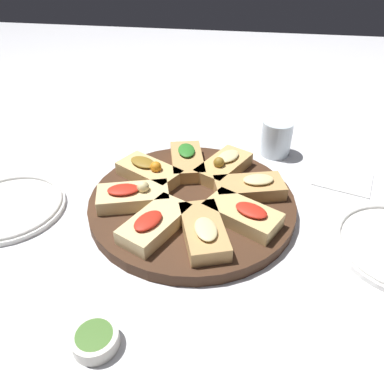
# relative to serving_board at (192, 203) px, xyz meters

# --- Properties ---
(ground_plane) EXTENTS (3.00, 3.00, 0.00)m
(ground_plane) POSITION_rel_serving_board_xyz_m (0.00, 0.00, -0.01)
(ground_plane) COLOR white
(serving_board) EXTENTS (0.41, 0.41, 0.02)m
(serving_board) POSITION_rel_serving_board_xyz_m (0.00, 0.00, 0.00)
(serving_board) COLOR #422819
(serving_board) RESTS_ON ground_plane
(focaccia_slice_0) EXTENTS (0.15, 0.10, 0.04)m
(focaccia_slice_0) POSITION_rel_serving_board_xyz_m (-0.11, -0.03, 0.03)
(focaccia_slice_0) COLOR tan
(focaccia_slice_0) RESTS_ON serving_board
(focaccia_slice_1) EXTENTS (0.12, 0.15, 0.05)m
(focaccia_slice_1) POSITION_rel_serving_board_xyz_m (-0.05, -0.10, 0.03)
(focaccia_slice_1) COLOR tan
(focaccia_slice_1) RESTS_ON serving_board
(focaccia_slice_2) EXTENTS (0.10, 0.15, 0.04)m
(focaccia_slice_2) POSITION_rel_serving_board_xyz_m (0.03, -0.11, 0.03)
(focaccia_slice_2) COLOR tan
(focaccia_slice_2) RESTS_ON serving_board
(focaccia_slice_3) EXTENTS (0.15, 0.13, 0.05)m
(focaccia_slice_3) POSITION_rel_serving_board_xyz_m (0.10, -0.06, 0.03)
(focaccia_slice_3) COLOR #DBB775
(focaccia_slice_3) RESTS_ON serving_board
(focaccia_slice_4) EXTENTS (0.15, 0.10, 0.05)m
(focaccia_slice_4) POSITION_rel_serving_board_xyz_m (0.11, 0.03, 0.03)
(focaccia_slice_4) COLOR #E5C689
(focaccia_slice_4) RESTS_ON serving_board
(focaccia_slice_5) EXTENTS (0.12, 0.15, 0.04)m
(focaccia_slice_5) POSITION_rel_serving_board_xyz_m (0.05, 0.11, 0.03)
(focaccia_slice_5) COLOR #E5C689
(focaccia_slice_5) RESTS_ON serving_board
(focaccia_slice_6) EXTENTS (0.11, 0.15, 0.04)m
(focaccia_slice_6) POSITION_rel_serving_board_xyz_m (-0.04, 0.11, 0.03)
(focaccia_slice_6) COLOR tan
(focaccia_slice_6) RESTS_ON serving_board
(focaccia_slice_7) EXTENTS (0.15, 0.12, 0.04)m
(focaccia_slice_7) POSITION_rel_serving_board_xyz_m (-0.10, 0.06, 0.03)
(focaccia_slice_7) COLOR #DBB775
(focaccia_slice_7) RESTS_ON serving_board
(plate_right) EXTENTS (0.22, 0.22, 0.02)m
(plate_right) POSITION_rel_serving_board_xyz_m (0.36, 0.07, -0.00)
(plate_right) COLOR white
(plate_right) RESTS_ON ground_plane
(water_glass) EXTENTS (0.07, 0.07, 0.09)m
(water_glass) POSITION_rel_serving_board_xyz_m (-0.17, -0.25, 0.03)
(water_glass) COLOR silver
(water_glass) RESTS_ON ground_plane
(napkin_stack) EXTENTS (0.14, 0.13, 0.01)m
(napkin_stack) POSITION_rel_serving_board_xyz_m (-0.32, -0.15, -0.01)
(napkin_stack) COLOR white
(napkin_stack) RESTS_ON ground_plane
(dipping_bowl) EXTENTS (0.07, 0.07, 0.02)m
(dipping_bowl) POSITION_rel_serving_board_xyz_m (0.08, 0.32, 0.00)
(dipping_bowl) COLOR silver
(dipping_bowl) RESTS_ON ground_plane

